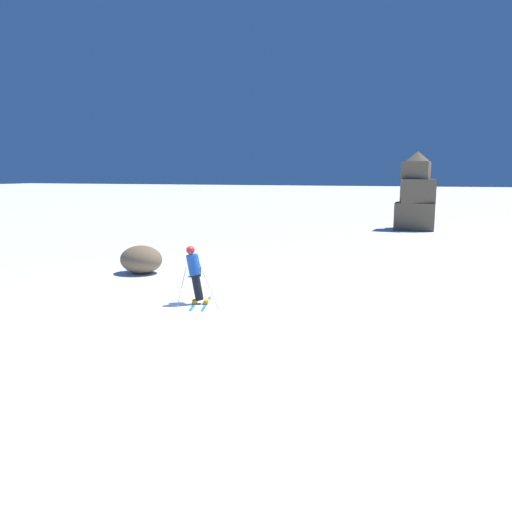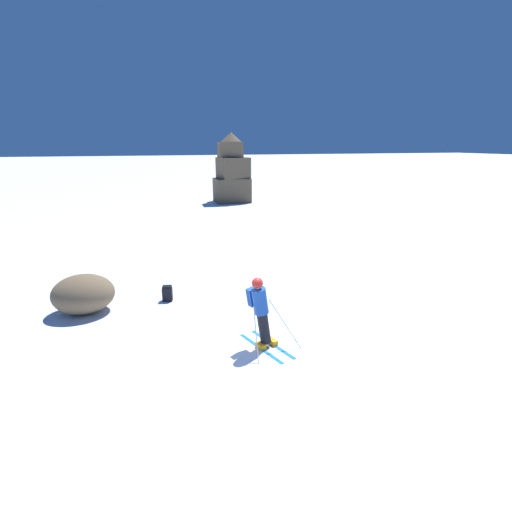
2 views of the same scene
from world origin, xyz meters
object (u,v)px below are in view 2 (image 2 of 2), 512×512
object	(u,v)px
skier	(261,309)
exposed_boulder_0	(83,294)
rock_pillar	(232,174)
spare_backpack	(167,293)

from	to	relation	value
skier	exposed_boulder_0	bearing A→B (deg)	122.75
rock_pillar	exposed_boulder_0	bearing A→B (deg)	-115.51
skier	spare_backpack	bearing A→B (deg)	99.18
spare_backpack	skier	bearing A→B (deg)	-49.47
skier	rock_pillar	distance (m)	24.80
exposed_boulder_0	spare_backpack	bearing A→B (deg)	3.62
skier	rock_pillar	size ratio (longest dim) A/B	0.33
skier	exposed_boulder_0	size ratio (longest dim) A/B	1.06
rock_pillar	spare_backpack	xyz separation A→B (m)	(-7.40, -20.38, -2.10)
spare_backpack	exposed_boulder_0	bearing A→B (deg)	-161.96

